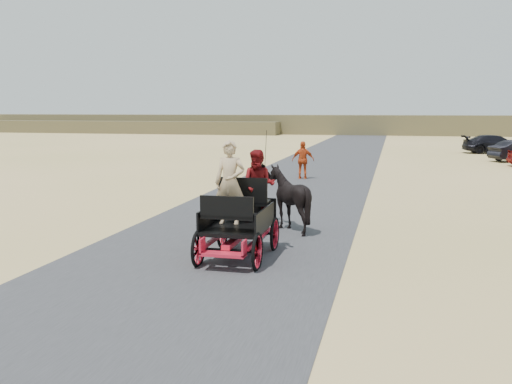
% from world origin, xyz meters
% --- Properties ---
extents(ground, '(140.00, 140.00, 0.00)m').
position_xyz_m(ground, '(0.00, 0.00, 0.00)').
color(ground, tan).
extents(road, '(6.00, 140.00, 0.01)m').
position_xyz_m(road, '(0.00, 0.00, 0.01)').
color(road, '#38383A').
rests_on(road, ground).
extents(ridge_far, '(140.00, 6.00, 2.40)m').
position_xyz_m(ridge_far, '(0.00, 62.00, 1.20)').
color(ridge_far, brown).
rests_on(ridge_far, ground).
extents(ridge_near, '(40.00, 4.00, 1.60)m').
position_xyz_m(ridge_near, '(-30.00, 58.00, 0.80)').
color(ridge_near, brown).
rests_on(ridge_near, ground).
extents(carriage, '(1.30, 2.40, 0.72)m').
position_xyz_m(carriage, '(0.70, 0.41, 0.36)').
color(carriage, black).
rests_on(carriage, ground).
extents(horse_left, '(0.91, 2.01, 1.70)m').
position_xyz_m(horse_left, '(0.15, 3.41, 0.85)').
color(horse_left, black).
rests_on(horse_left, ground).
extents(horse_right, '(1.37, 1.54, 1.70)m').
position_xyz_m(horse_right, '(1.25, 3.41, 0.85)').
color(horse_right, black).
rests_on(horse_right, ground).
extents(driver_man, '(0.66, 0.43, 1.80)m').
position_xyz_m(driver_man, '(0.50, 0.46, 1.62)').
color(driver_man, tan).
rests_on(driver_man, carriage).
extents(passenger_woman, '(0.77, 0.60, 1.58)m').
position_xyz_m(passenger_woman, '(1.00, 1.01, 1.51)').
color(passenger_woman, '#660C0F').
rests_on(passenger_woman, carriage).
extents(pedestrian, '(1.05, 0.52, 1.73)m').
position_xyz_m(pedestrian, '(-0.12, 14.53, 0.86)').
color(pedestrian, '#BD3F15').
rests_on(pedestrian, ground).
extents(car_c, '(4.75, 2.41, 1.32)m').
position_xyz_m(car_c, '(11.01, 32.80, 0.66)').
color(car_c, black).
rests_on(car_c, ground).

